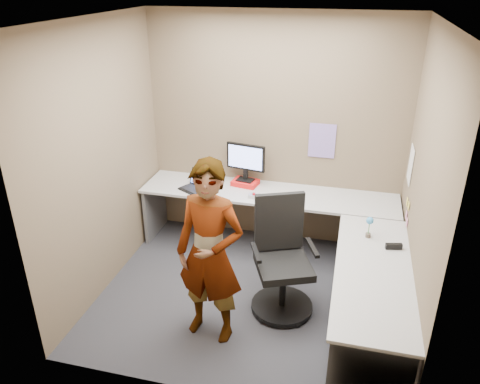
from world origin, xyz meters
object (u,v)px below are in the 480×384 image
(desk, at_px, (298,233))
(office_chair, at_px, (282,266))
(monitor, at_px, (246,159))
(person, at_px, (210,254))

(desk, distance_m, office_chair, 0.49)
(office_chair, bearing_deg, monitor, 95.01)
(desk, xyz_separation_m, person, (-0.64, -0.99, 0.26))
(office_chair, bearing_deg, desk, 55.83)
(desk, xyz_separation_m, monitor, (-0.74, 0.75, 0.46))
(office_chair, height_order, person, person)
(desk, height_order, office_chair, office_chair)
(desk, bearing_deg, office_chair, -100.93)
(monitor, xyz_separation_m, person, (0.10, -1.74, -0.20))
(desk, bearing_deg, monitor, 134.84)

